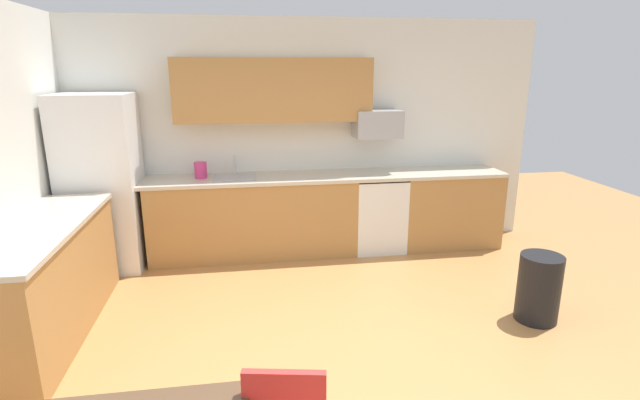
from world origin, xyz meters
TOP-DOWN VIEW (x-y plane):
  - ground_plane at (0.00, 0.00)m, footprint 12.00×12.00m
  - wall_back at (0.00, 2.65)m, footprint 5.80×0.10m
  - cabinet_run_back at (-0.57, 2.30)m, footprint 2.35×0.60m
  - cabinet_run_back_right at (1.80, 2.30)m, footprint 1.20×0.60m
  - cabinet_run_left at (-2.30, 0.80)m, footprint 0.60×2.00m
  - countertop_back at (0.00, 2.30)m, footprint 4.80×0.64m
  - countertop_left at (-2.30, 0.80)m, footprint 0.64×2.00m
  - upper_cabinets_back at (-0.30, 2.43)m, footprint 2.20×0.34m
  - refrigerator at (-2.18, 2.22)m, footprint 0.76×0.70m
  - oven_range at (0.90, 2.30)m, footprint 0.60×0.60m
  - microwave at (0.90, 2.40)m, footprint 0.54×0.36m
  - sink_basin at (-0.77, 2.30)m, footprint 0.48×0.40m
  - sink_faucet at (-0.77, 2.48)m, footprint 0.02×0.02m
  - trash_bin at (1.82, 0.37)m, footprint 0.36×0.36m
  - kettle at (-1.15, 2.35)m, footprint 0.14×0.14m

SIDE VIEW (x-z plane):
  - ground_plane at x=0.00m, z-range 0.00..0.00m
  - trash_bin at x=1.82m, z-range 0.00..0.60m
  - cabinet_run_back at x=-0.57m, z-range 0.00..0.90m
  - cabinet_run_back_right at x=1.80m, z-range 0.00..0.90m
  - cabinet_run_left at x=-2.30m, z-range 0.00..0.90m
  - oven_range at x=0.90m, z-range 0.00..0.91m
  - sink_basin at x=-0.77m, z-range 0.81..0.95m
  - countertop_back at x=0.00m, z-range 0.90..0.94m
  - countertop_left at x=-2.30m, z-range 0.90..0.94m
  - refrigerator at x=-2.18m, z-range 0.00..1.89m
  - kettle at x=-1.15m, z-range 0.92..1.12m
  - sink_faucet at x=-0.77m, z-range 0.92..1.16m
  - wall_back at x=0.00m, z-range 0.00..2.70m
  - microwave at x=0.90m, z-range 1.34..1.66m
  - upper_cabinets_back at x=-0.30m, z-range 1.55..2.25m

